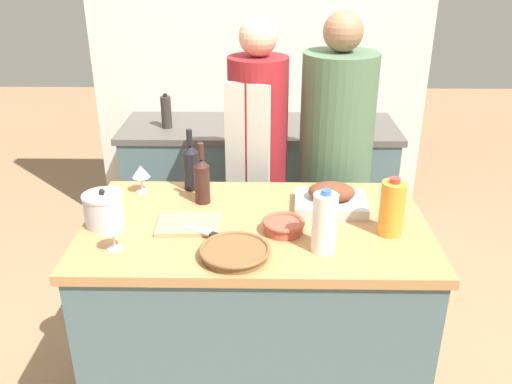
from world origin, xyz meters
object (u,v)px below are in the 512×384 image
(cutting_board, at_px, (189,224))
(mixing_bowl, at_px, (283,225))
(wine_bottle_dark, at_px, (202,180))
(wine_bottle_green, at_px, (191,166))
(milk_jug, at_px, (325,223))
(juice_jug, at_px, (392,208))
(person_cook_aproned, at_px, (258,158))
(wicker_basket, at_px, (235,252))
(condiment_bottle_extra, at_px, (280,110))
(condiment_bottle_short, at_px, (371,110))
(stock_pot, at_px, (104,209))
(wine_glass_right, at_px, (141,172))
(person_cook_guest, at_px, (335,160))
(knife_chef, at_px, (207,233))
(condiment_bottle_tall, at_px, (166,112))
(roasting_pan, at_px, (331,199))
(wine_glass_left, at_px, (112,226))

(cutting_board, distance_m, mixing_bowl, 0.38)
(wine_bottle_dark, bearing_deg, wine_bottle_green, 114.95)
(mixing_bowl, height_order, wine_bottle_dark, wine_bottle_dark)
(milk_jug, distance_m, wine_bottle_dark, 0.63)
(cutting_board, bearing_deg, juice_jug, -3.26)
(wine_bottle_dark, height_order, person_cook_aproned, person_cook_aproned)
(milk_jug, distance_m, wine_bottle_green, 0.78)
(wicker_basket, xyz_separation_m, condiment_bottle_extra, (0.21, 1.78, 0.01))
(wicker_basket, distance_m, wine_bottle_dark, 0.49)
(condiment_bottle_short, relative_size, condiment_bottle_extra, 1.25)
(stock_pot, distance_m, wine_glass_right, 0.33)
(wine_bottle_green, bearing_deg, person_cook_guest, 29.14)
(mixing_bowl, xyz_separation_m, condiment_bottle_short, (0.61, 1.55, 0.02))
(wicker_basket, relative_size, knife_chef, 1.35)
(mixing_bowl, bearing_deg, milk_jug, -43.94)
(stock_pot, bearing_deg, condiment_bottle_tall, 89.22)
(wine_bottle_green, relative_size, condiment_bottle_extra, 1.85)
(roasting_pan, height_order, wine_glass_left, wine_glass_left)
(roasting_pan, height_order, knife_chef, roasting_pan)
(wine_bottle_green, height_order, person_cook_guest, person_cook_guest)
(roasting_pan, bearing_deg, knife_chef, -152.66)
(cutting_board, bearing_deg, stock_pot, 177.87)
(condiment_bottle_tall, bearing_deg, mixing_bowl, -63.92)
(condiment_bottle_tall, bearing_deg, stock_pot, -90.78)
(mixing_bowl, bearing_deg, condiment_bottle_extra, 89.08)
(condiment_bottle_tall, bearing_deg, wine_bottle_green, -74.31)
(wine_bottle_green, distance_m, person_cook_guest, 0.82)
(roasting_pan, relative_size, condiment_bottle_extra, 2.06)
(mixing_bowl, height_order, wine_bottle_green, wine_bottle_green)
(condiment_bottle_short, bearing_deg, condiment_bottle_extra, 176.19)
(wine_glass_right, height_order, person_cook_aproned, person_cook_aproned)
(cutting_board, xyz_separation_m, wine_glass_left, (-0.25, -0.18, 0.09))
(roasting_pan, distance_m, knife_chef, 0.57)
(wine_glass_right, distance_m, person_cook_aproned, 0.70)
(condiment_bottle_tall, bearing_deg, knife_chef, -74.75)
(wine_glass_left, relative_size, condiment_bottle_short, 0.68)
(wicker_basket, distance_m, person_cook_guest, 1.10)
(wicker_basket, height_order, wine_glass_right, wine_glass_right)
(stock_pot, distance_m, condiment_bottle_extra, 1.71)
(wicker_basket, bearing_deg, knife_chef, 128.74)
(wine_glass_right, xyz_separation_m, condiment_bottle_short, (1.25, 1.18, -0.05))
(juice_jug, bearing_deg, mixing_bowl, 179.15)
(cutting_board, distance_m, juice_jug, 0.80)
(condiment_bottle_extra, xyz_separation_m, person_cook_guest, (0.27, -0.79, -0.04))
(mixing_bowl, bearing_deg, wicker_basket, -133.25)
(condiment_bottle_tall, bearing_deg, condiment_bottle_extra, 12.62)
(person_cook_aproned, xyz_separation_m, person_cook_guest, (0.41, -0.02, 0.00))
(mixing_bowl, distance_m, wine_glass_right, 0.73)
(stock_pot, bearing_deg, wine_glass_left, -66.16)
(wine_bottle_dark, distance_m, person_cook_aproned, 0.62)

